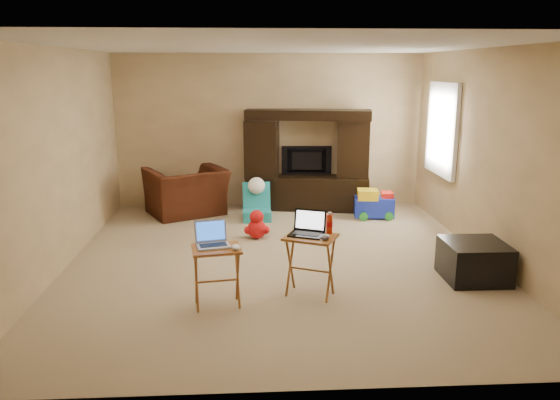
{
  "coord_description": "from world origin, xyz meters",
  "views": [
    {
      "loc": [
        -0.35,
        -6.23,
        2.26
      ],
      "look_at": [
        0.0,
        -0.2,
        0.8
      ],
      "focal_mm": 35.0,
      "sensor_mm": 36.0,
      "label": 1
    }
  ],
  "objects": [
    {
      "name": "mouse_left",
      "position": [
        -0.48,
        -1.33,
        0.62
      ],
      "size": [
        0.1,
        0.14,
        0.05
      ],
      "primitive_type": "ellipsoid",
      "rotation": [
        0.0,
        0.0,
        0.23
      ],
      "color": "white",
      "rests_on": "tray_table_left"
    },
    {
      "name": "window_pane",
      "position": [
        2.48,
        1.55,
        1.4
      ],
      "size": [
        0.0,
        1.2,
        1.2
      ],
      "primitive_type": "plane",
      "rotation": [
        1.57,
        0.0,
        -1.57
      ],
      "color": "white",
      "rests_on": "ground"
    },
    {
      "name": "wall_right",
      "position": [
        2.5,
        0.0,
        1.25
      ],
      "size": [
        0.0,
        5.5,
        5.5
      ],
      "primitive_type": "plane",
      "rotation": [
        1.57,
        0.0,
        -1.57
      ],
      "color": "tan",
      "rests_on": "ground"
    },
    {
      "name": "floor",
      "position": [
        0.0,
        0.0,
        0.0
      ],
      "size": [
        5.5,
        5.5,
        0.0
      ],
      "primitive_type": "plane",
      "color": "tan",
      "rests_on": "ground"
    },
    {
      "name": "entertainment_center",
      "position": [
        0.61,
        2.47,
        0.81
      ],
      "size": [
        2.04,
        0.83,
        1.62
      ],
      "primitive_type": "cube",
      "rotation": [
        0.0,
        0.0,
        -0.17
      ],
      "color": "black",
      "rests_on": "floor"
    },
    {
      "name": "plush_toy",
      "position": [
        -0.25,
        0.9,
        0.2
      ],
      "size": [
        0.36,
        0.3,
        0.4
      ],
      "primitive_type": null,
      "color": "red",
      "rests_on": "floor"
    },
    {
      "name": "recliner",
      "position": [
        -1.34,
        2.22,
        0.37
      ],
      "size": [
        1.46,
        1.4,
        0.74
      ],
      "primitive_type": "imported",
      "rotation": [
        0.0,
        0.0,
        3.61
      ],
      "color": "#431F0E",
      "rests_on": "floor"
    },
    {
      "name": "wall_front",
      "position": [
        0.0,
        -2.75,
        1.25
      ],
      "size": [
        5.0,
        0.0,
        5.0
      ],
      "primitive_type": "plane",
      "rotation": [
        -1.57,
        0.0,
        0.0
      ],
      "color": "tan",
      "rests_on": "ground"
    },
    {
      "name": "window_frame",
      "position": [
        2.46,
        1.55,
        1.4
      ],
      "size": [
        0.06,
        1.14,
        1.34
      ],
      "primitive_type": "cube",
      "color": "white",
      "rests_on": "ground"
    },
    {
      "name": "push_toy",
      "position": [
        1.58,
        1.85,
        0.23
      ],
      "size": [
        0.66,
        0.52,
        0.46
      ],
      "primitive_type": null,
      "rotation": [
        0.0,
        0.0,
        -0.14
      ],
      "color": "#192ECB",
      "rests_on": "floor"
    },
    {
      "name": "water_bottle",
      "position": [
        0.45,
        -0.97,
        0.73
      ],
      "size": [
        0.06,
        0.06,
        0.19
      ],
      "primitive_type": "cylinder",
      "color": "red",
      "rests_on": "tray_table_right"
    },
    {
      "name": "laptop_right",
      "position": [
        0.21,
        -1.03,
        0.75
      ],
      "size": [
        0.41,
        0.38,
        0.24
      ],
      "primitive_type": "cube",
      "rotation": [
        0.0,
        0.0,
        -0.39
      ],
      "color": "black",
      "rests_on": "tray_table_right"
    },
    {
      "name": "ottoman",
      "position": [
        2.1,
        -0.72,
        0.21
      ],
      "size": [
        0.65,
        0.65,
        0.42
      ],
      "primitive_type": "cube",
      "rotation": [
        0.0,
        0.0,
        -0.0
      ],
      "color": "black",
      "rests_on": "floor"
    },
    {
      "name": "mouse_right",
      "position": [
        0.38,
        -1.17,
        0.66
      ],
      "size": [
        0.12,
        0.15,
        0.05
      ],
      "primitive_type": "ellipsoid",
      "rotation": [
        0.0,
        0.0,
        -0.37
      ],
      "color": "#46464C",
      "rests_on": "tray_table_right"
    },
    {
      "name": "laptop_left",
      "position": [
        -0.7,
        -1.23,
        0.72
      ],
      "size": [
        0.36,
        0.33,
        0.24
      ],
      "primitive_type": "cube",
      "rotation": [
        0.0,
        0.0,
        0.24
      ],
      "color": "#ACADB1",
      "rests_on": "tray_table_left"
    },
    {
      "name": "television",
      "position": [
        0.61,
        2.59,
        0.78
      ],
      "size": [
        0.83,
        0.15,
        0.47
      ],
      "primitive_type": "imported",
      "rotation": [
        0.0,
        0.0,
        3.1
      ],
      "color": "black",
      "rests_on": "entertainment_center"
    },
    {
      "name": "tray_table_left",
      "position": [
        -0.67,
        -1.26,
        0.3
      ],
      "size": [
        0.51,
        0.43,
        0.6
      ],
      "primitive_type": "cube",
      "rotation": [
        0.0,
        0.0,
        0.16
      ],
      "color": "#A45A27",
      "rests_on": "floor"
    },
    {
      "name": "wall_left",
      "position": [
        -2.5,
        0.0,
        1.25
      ],
      "size": [
        0.0,
        5.5,
        5.5
      ],
      "primitive_type": "plane",
      "rotation": [
        1.57,
        0.0,
        1.57
      ],
      "color": "tan",
      "rests_on": "ground"
    },
    {
      "name": "wall_back",
      "position": [
        0.0,
        2.75,
        1.25
      ],
      "size": [
        5.0,
        0.0,
        5.0
      ],
      "primitive_type": "plane",
      "rotation": [
        1.57,
        0.0,
        0.0
      ],
      "color": "tan",
      "rests_on": "ground"
    },
    {
      "name": "ceiling",
      "position": [
        0.0,
        0.0,
        2.5
      ],
      "size": [
        5.5,
        5.5,
        0.0
      ],
      "primitive_type": "plane",
      "rotation": [
        3.14,
        0.0,
        0.0
      ],
      "color": "silver",
      "rests_on": "ground"
    },
    {
      "name": "tray_table_right",
      "position": [
        0.25,
        -1.05,
        0.32
      ],
      "size": [
        0.61,
        0.56,
        0.63
      ],
      "primitive_type": "cube",
      "rotation": [
        0.0,
        0.0,
        -0.44
      ],
      "color": "#A46C27",
      "rests_on": "floor"
    },
    {
      "name": "child_rocker",
      "position": [
        -0.24,
        1.84,
        0.28
      ],
      "size": [
        0.44,
        0.5,
        0.56
      ],
      "primitive_type": null,
      "rotation": [
        0.0,
        0.0,
        0.04
      ],
      "color": "teal",
      "rests_on": "floor"
    }
  ]
}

